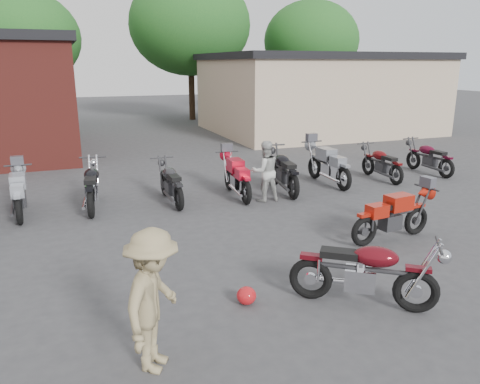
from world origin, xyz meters
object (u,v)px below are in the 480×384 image
object	(u,v)px
row_bike_1	(19,191)
person_light	(265,171)
row_bike_5	(283,169)
row_bike_6	(328,163)
helmet	(246,296)
row_bike_4	(237,175)
row_bike_2	(92,184)
row_bike_8	(429,156)
person_tan	(153,301)
sportbike	(393,213)
row_bike_7	(381,162)
vintage_motorcycle	(366,268)
row_bike_3	(171,181)

from	to	relation	value
row_bike_1	person_light	bearing A→B (deg)	-101.24
row_bike_5	row_bike_6	bearing A→B (deg)	-72.73
helmet	row_bike_4	distance (m)	5.60
row_bike_2	row_bike_8	distance (m)	9.97
row_bike_4	row_bike_8	bearing A→B (deg)	-83.89
person_light	person_tan	world-z (taller)	person_tan
helmet	sportbike	bearing A→B (deg)	20.46
person_light	row_bike_7	size ratio (longest dim) A/B	0.81
helmet	row_bike_4	xyz separation A→B (m)	(1.83, 5.27, 0.44)
vintage_motorcycle	row_bike_4	world-z (taller)	vintage_motorcycle
person_light	row_bike_4	bearing A→B (deg)	-50.22
row_bike_2	row_bike_5	distance (m)	4.85
row_bike_3	vintage_motorcycle	bearing A→B (deg)	-168.35
sportbike	row_bike_2	world-z (taller)	row_bike_2
row_bike_5	row_bike_6	size ratio (longest dim) A/B	1.02
vintage_motorcycle	sportbike	world-z (taller)	vintage_motorcycle
vintage_motorcycle	row_bike_3	bearing A→B (deg)	140.01
person_tan	row_bike_2	xyz separation A→B (m)	(-0.21, 6.51, -0.23)
row_bike_1	row_bike_3	size ratio (longest dim) A/B	1.01
row_bike_8	person_light	bearing A→B (deg)	97.25
sportbike	row_bike_4	size ratio (longest dim) A/B	0.94
person_tan	row_bike_6	size ratio (longest dim) A/B	0.79
row_bike_8	vintage_motorcycle	bearing A→B (deg)	130.95
row_bike_1	sportbike	bearing A→B (deg)	-123.92
vintage_motorcycle	row_bike_4	xyz separation A→B (m)	(0.31, 5.90, -0.00)
row_bike_1	row_bike_5	size ratio (longest dim) A/B	0.89
helmet	row_bike_8	xyz separation A→B (m)	(8.30, 5.60, 0.42)
vintage_motorcycle	row_bike_1	bearing A→B (deg)	164.43
helmet	person_tan	distance (m)	1.88
row_bike_1	row_bike_6	distance (m)	7.92
sportbike	row_bike_2	bearing A→B (deg)	134.67
person_tan	row_bike_7	size ratio (longest dim) A/B	0.89
row_bike_2	row_bike_7	distance (m)	8.10
person_tan	row_bike_8	xyz separation A→B (m)	(9.77, 6.55, -0.27)
person_tan	row_bike_8	size ratio (longest dim) A/B	0.87
row_bike_4	sportbike	bearing A→B (deg)	-153.19
helmet	row_bike_5	distance (m)	6.19
person_light	row_bike_6	bearing A→B (deg)	-159.46
vintage_motorcycle	row_bike_8	xyz separation A→B (m)	(6.77, 6.23, -0.03)
vintage_motorcycle	person_light	bearing A→B (deg)	118.18
row_bike_4	row_bike_6	xyz separation A→B (m)	(2.85, 0.28, 0.03)
sportbike	person_light	size ratio (longest dim) A/B	1.23
row_bike_7	person_light	bearing A→B (deg)	102.09
row_bike_7	row_bike_8	bearing A→B (deg)	-84.94
person_light	person_tan	bearing A→B (deg)	55.49
person_tan	row_bike_4	world-z (taller)	person_tan
row_bike_4	row_bike_6	world-z (taller)	row_bike_6
row_bike_3	row_bike_4	size ratio (longest dim) A/B	0.96
row_bike_1	row_bike_8	bearing A→B (deg)	-91.80
sportbike	row_bike_1	bearing A→B (deg)	141.50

